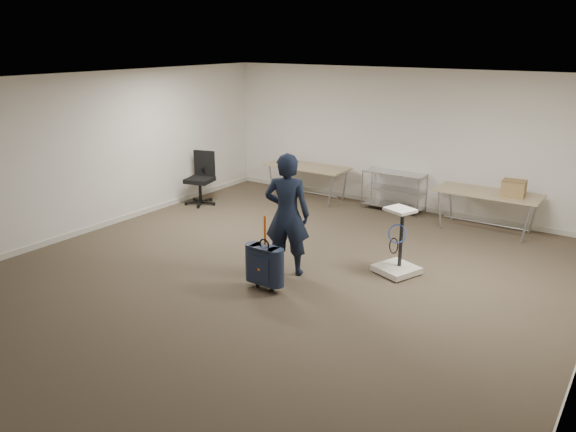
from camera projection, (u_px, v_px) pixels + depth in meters
The scene contains 10 objects.
ground at pixel (272, 281), 8.09m from camera, with size 9.00×9.00×0.00m, color #443829.
room_shell at pixel (322, 249), 9.17m from camera, with size 8.00×9.00×9.00m.
folding_table_left at pixel (308, 168), 12.02m from camera, with size 1.80×0.75×0.73m.
folding_table_right at pixel (488, 195), 9.98m from camera, with size 1.80×0.75×0.73m.
wire_shelf at pixel (394, 189), 11.27m from camera, with size 1.22×0.47×0.80m.
person at pixel (287, 215), 8.11m from camera, with size 0.66×0.43×1.82m, color black.
suitcase at pixel (265, 265), 7.71m from camera, with size 0.39×0.23×1.07m.
office_chair at pixel (201, 188), 11.77m from camera, with size 0.66×0.66×1.09m.
equipment_cart at pixel (397, 257), 8.28m from camera, with size 0.71×0.71×1.01m.
cardboard_box at pixel (514, 188), 9.66m from camera, with size 0.38×0.29×0.29m, color #9C6948.
Camera 1 is at (4.36, -6.01, 3.36)m, focal length 35.00 mm.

